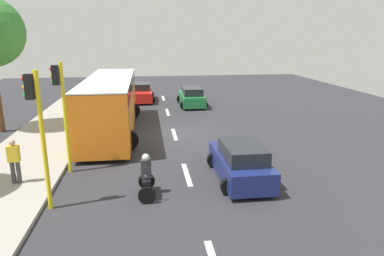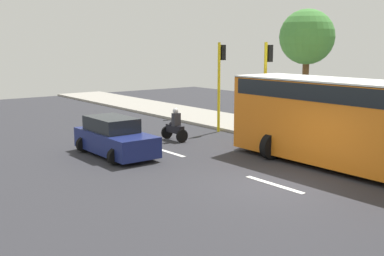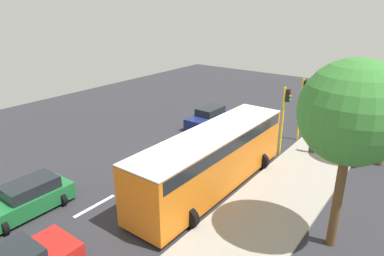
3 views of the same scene
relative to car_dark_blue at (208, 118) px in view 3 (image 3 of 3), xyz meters
The scene contains 14 objects.
ground_plane 7.10m from the car_dark_blue, 73.46° to the right, with size 40.00×60.00×0.10m, color #2D2D33.
sidewalk 11.29m from the car_dark_blue, 36.91° to the right, with size 4.00×60.00×0.15m, color #9E998E.
lane_stripe_north 12.94m from the car_dark_blue, 81.06° to the right, with size 0.20×2.40×0.01m, color white.
lane_stripe_mid 7.09m from the car_dark_blue, 73.46° to the right, with size 0.20×2.40×0.01m, color white.
lane_stripe_south 2.26m from the car_dark_blue, 20.91° to the right, with size 0.20×2.40×0.01m, color white.
lane_stripe_far_south 5.65m from the car_dark_blue, 68.99° to the left, with size 0.20×2.40×0.01m, color white.
car_dark_blue is the anchor object (origin of this frame).
car_green 14.96m from the car_dark_blue, 90.29° to the right, with size 2.15×4.23×1.52m.
city_bus 9.67m from the car_dark_blue, 54.46° to the right, with size 3.20×11.00×3.16m.
motorcycle 3.76m from the car_dark_blue, 14.65° to the left, with size 0.60×1.30×1.53m.
pedestrian_near_signal 8.45m from the car_dark_blue, ahead, with size 0.40×0.24×1.69m.
traffic_light_corner 7.40m from the car_dark_blue, 13.85° to the right, with size 0.49×0.24×4.50m.
traffic_light_midblock 7.36m from the car_dark_blue, 12.31° to the left, with size 0.49×0.24×4.50m.
street_tree_center 15.64m from the car_dark_blue, 35.94° to the right, with size 3.86×3.86×7.61m.
Camera 3 is at (12.29, -14.47, 9.31)m, focal length 31.64 mm.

